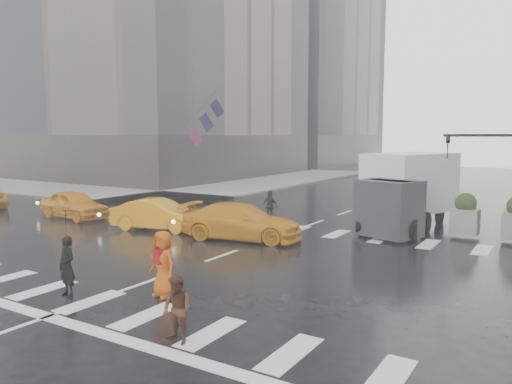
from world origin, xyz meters
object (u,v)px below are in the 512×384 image
Objects in this scene: taxi_front at (74,204)px; taxi_mid at (158,215)px; pedestrian_orange at (163,264)px; box_truck at (405,189)px; pedestrian_brown at (177,310)px.

taxi_front reaches higher than taxi_mid.
taxi_front is at bearing 159.65° from pedestrian_orange.
box_truck is (9.68, 6.28, 1.16)m from taxi_mid.
pedestrian_orange is 0.42× the size of taxi_mid.
box_truck reaches higher than taxi_front.
pedestrian_orange reaches higher than taxi_front.
pedestrian_orange is (-2.37, 2.18, 0.19)m from pedestrian_brown.
box_truck reaches higher than pedestrian_brown.
taxi_mid is (-9.16, 9.33, -0.01)m from pedestrian_brown.
taxi_front reaches higher than pedestrian_brown.
taxi_front is at bearing -140.27° from box_truck.
box_truck is (15.76, 6.19, 1.14)m from taxi_front.
taxi_mid is 11.60m from box_truck.
box_truck is at bearing -71.02° from taxi_mid.
pedestrian_brown is 0.33× the size of taxi_front.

